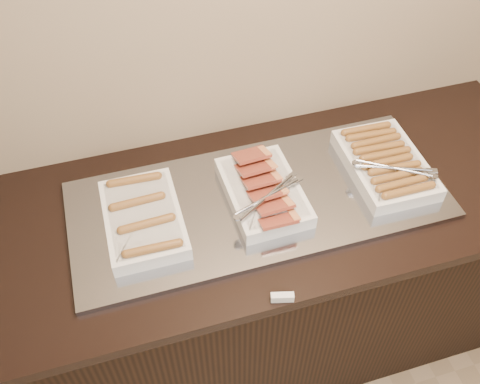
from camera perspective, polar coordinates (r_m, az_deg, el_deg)
The scene contains 6 objects.
counter at distance 2.09m, azimuth 2.27°, elevation -9.05°, with size 2.06×0.76×0.90m.
warming_tray at distance 1.72m, azimuth 2.01°, elevation -0.89°, with size 1.20×0.50×0.02m, color #90949E.
dish_left at distance 1.65m, azimuth -10.27°, elevation -2.79°, with size 0.23×0.34×0.07m.
dish_center at distance 1.69m, azimuth 2.52°, elevation 0.04°, with size 0.27×0.36×0.09m.
dish_right at distance 1.83m, azimuth 15.28°, elevation 2.94°, with size 0.27×0.37×0.08m.
label_holder at distance 1.51m, azimuth 4.53°, elevation -11.13°, with size 0.06×0.02×0.03m, color silver.
Camera 1 is at (-0.41, 1.06, 2.20)m, focal length 40.00 mm.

